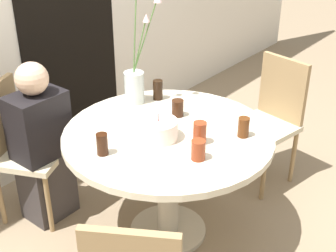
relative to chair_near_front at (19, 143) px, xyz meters
name	(u,v)px	position (x,y,z in m)	size (l,w,h in m)	color
ground_plane	(168,231)	(0.42, -0.89, -0.53)	(16.00, 16.00, 0.00)	#89755B
wall_back	(18,1)	(0.42, 0.40, 0.77)	(8.00, 0.05, 2.60)	silver
doorway_panel	(69,29)	(0.80, 0.37, 0.50)	(0.90, 0.01, 2.05)	black
dining_table	(168,152)	(0.42, -0.89, 0.07)	(1.22, 1.22, 0.74)	beige
chair_near_front	(19,143)	(0.00, 0.00, 0.00)	(0.53, 0.53, 0.93)	beige
chair_far_back	(272,114)	(1.39, -1.07, 0.00)	(0.47, 0.47, 0.93)	beige
birthday_cake	(159,130)	(0.33, -0.89, 0.26)	(0.22, 0.22, 0.15)	white
flower_vase	(136,80)	(0.61, -0.47, 0.36)	(0.19, 0.21, 0.75)	silver
side_plate	(143,115)	(0.49, -0.64, 0.21)	(0.21, 0.21, 0.01)	white
drink_glass_0	(200,133)	(0.43, -1.10, 0.27)	(0.07, 0.07, 0.13)	maroon
drink_glass_1	(158,90)	(0.73, -0.55, 0.27)	(0.06, 0.06, 0.13)	black
drink_glass_2	(198,150)	(0.29, -1.19, 0.26)	(0.08, 0.08, 0.11)	maroon
drink_glass_3	(178,108)	(0.62, -0.80, 0.26)	(0.07, 0.07, 0.10)	#33190C
drink_glass_4	(102,144)	(0.02, -0.77, 0.27)	(0.06, 0.06, 0.12)	#33190C
drink_glass_5	(244,127)	(0.65, -1.25, 0.26)	(0.06, 0.06, 0.11)	#51280F
person_boy	(42,148)	(0.07, -0.14, -0.02)	(0.34, 0.24, 1.09)	#383333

